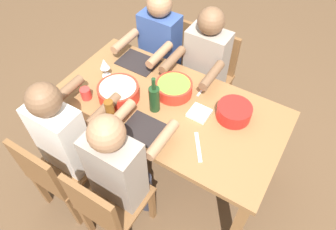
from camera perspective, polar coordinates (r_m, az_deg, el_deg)
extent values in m
plane|color=brown|center=(2.78, 0.00, -8.43)|extent=(8.00, 8.00, 0.00)
cube|color=olive|center=(2.20, 0.00, 1.53)|extent=(1.67, 0.87, 0.04)
cube|color=olive|center=(2.68, -18.63, -2.42)|extent=(0.07, 0.07, 0.70)
cube|color=olive|center=(2.19, 13.01, -19.52)|extent=(0.07, 0.07, 0.70)
cube|color=olive|center=(3.01, -8.95, 7.07)|extent=(0.07, 0.07, 0.70)
cube|color=olive|center=(2.59, 19.45, -5.51)|extent=(0.07, 0.07, 0.70)
cube|color=brown|center=(2.99, -0.75, 9.56)|extent=(0.40, 0.40, 0.03)
cube|color=brown|center=(2.98, 1.13, 14.61)|extent=(0.38, 0.04, 0.40)
cube|color=brown|center=(2.97, 0.33, 3.32)|extent=(0.04, 0.04, 0.42)
cube|color=brown|center=(3.11, -5.06, 5.68)|extent=(0.04, 0.04, 0.42)
cube|color=brown|center=(3.18, 3.54, 7.09)|extent=(0.04, 0.04, 0.42)
cube|color=brown|center=(3.31, -1.65, 9.18)|extent=(0.04, 0.04, 0.42)
cylinder|color=#2D2D38|center=(2.97, -1.66, 3.55)|extent=(0.11, 0.11, 0.45)
cylinder|color=#2D2D38|center=(3.03, -4.22, 4.69)|extent=(0.11, 0.11, 0.45)
cube|color=#334C8C|center=(2.77, -1.49, 13.44)|extent=(0.34, 0.20, 0.55)
cylinder|color=#9E7251|center=(2.44, -1.60, 11.31)|extent=(0.07, 0.30, 0.07)
cylinder|color=#9E7251|center=(2.61, -8.08, 13.63)|extent=(0.07, 0.30, 0.07)
sphere|color=#9E7251|center=(2.57, -1.67, 20.10)|extent=(0.21, 0.21, 0.21)
cube|color=brown|center=(2.83, 7.21, 6.35)|extent=(0.40, 0.40, 0.03)
cube|color=brown|center=(2.82, 9.33, 11.62)|extent=(0.38, 0.04, 0.40)
cube|color=brown|center=(2.84, 8.28, -0.23)|extent=(0.04, 0.04, 0.42)
cube|color=brown|center=(2.93, 2.33, 2.43)|extent=(0.04, 0.04, 0.42)
cube|color=brown|center=(3.06, 11.08, 3.92)|extent=(0.04, 0.04, 0.42)
cube|color=brown|center=(3.14, 5.46, 6.29)|extent=(0.04, 0.04, 0.42)
cylinder|color=#2D2D38|center=(2.82, 6.23, 0.01)|extent=(0.11, 0.11, 0.45)
cylinder|color=#2D2D38|center=(2.86, 3.40, 1.28)|extent=(0.11, 0.11, 0.45)
cube|color=gray|center=(2.60, 7.22, 10.20)|extent=(0.34, 0.20, 0.55)
cylinder|color=brown|center=(2.28, 8.26, 7.45)|extent=(0.07, 0.30, 0.07)
cylinder|color=brown|center=(2.39, 0.86, 10.38)|extent=(0.07, 0.30, 0.07)
sphere|color=brown|center=(2.38, 8.11, 17.07)|extent=(0.21, 0.21, 0.21)
cube|color=brown|center=(2.35, -18.69, -9.22)|extent=(0.40, 0.40, 0.03)
cube|color=brown|center=(2.14, -23.42, -9.61)|extent=(0.38, 0.04, 0.40)
cube|color=brown|center=(2.67, -17.59, -7.43)|extent=(0.04, 0.04, 0.42)
cube|color=brown|center=(2.51, -11.97, -11.05)|extent=(0.04, 0.04, 0.42)
cube|color=brown|center=(2.60, -22.72, -12.59)|extent=(0.04, 0.04, 0.42)
cube|color=brown|center=(2.43, -17.23, -16.78)|extent=(0.04, 0.04, 0.42)
cylinder|color=#2D2D38|center=(2.63, -15.52, -7.44)|extent=(0.11, 0.11, 0.45)
cylinder|color=#2D2D38|center=(2.55, -12.86, -9.11)|extent=(0.11, 0.11, 0.45)
cube|color=white|center=(2.14, -19.48, -4.07)|extent=(0.34, 0.20, 0.55)
cylinder|color=brown|center=(2.25, -18.59, 4.31)|extent=(0.07, 0.30, 0.07)
cylinder|color=brown|center=(2.06, -11.96, 0.93)|extent=(0.07, 0.30, 0.07)
sphere|color=brown|center=(1.88, -22.35, 2.67)|extent=(0.21, 0.21, 0.21)
cube|color=brown|center=(2.15, -9.79, -15.12)|extent=(0.40, 0.40, 0.03)
cube|color=brown|center=(1.92, -14.11, -16.40)|extent=(0.38, 0.04, 0.40)
cube|color=brown|center=(2.46, -9.79, -12.41)|extent=(0.04, 0.04, 0.42)
cube|color=brown|center=(2.35, -3.02, -16.41)|extent=(0.04, 0.04, 0.42)
cube|color=brown|center=(2.38, -15.06, -18.35)|extent=(0.04, 0.04, 0.42)
cylinder|color=#2D2D38|center=(2.43, -7.40, -12.44)|extent=(0.11, 0.11, 0.45)
cylinder|color=#2D2D38|center=(2.38, -4.21, -14.29)|extent=(0.11, 0.11, 0.45)
cube|color=gray|center=(1.92, -9.81, -10.08)|extent=(0.34, 0.20, 0.55)
cylinder|color=#9E7251|center=(2.00, -9.34, -0.41)|extent=(0.07, 0.30, 0.07)
cylinder|color=#9E7251|center=(1.87, -1.08, -4.61)|extent=(0.07, 0.30, 0.07)
sphere|color=#9E7251|center=(1.61, -11.51, -3.41)|extent=(0.21, 0.21, 0.21)
cylinder|color=red|center=(2.24, 1.11, 5.04)|extent=(0.27, 0.27, 0.10)
cylinder|color=#669E33|center=(2.22, 1.13, 5.62)|extent=(0.24, 0.24, 0.03)
cylinder|color=red|center=(2.12, 12.30, 0.57)|extent=(0.24, 0.24, 0.10)
cylinder|color=orange|center=(2.10, 12.45, 1.17)|extent=(0.21, 0.21, 0.04)
cylinder|color=red|center=(2.23, -9.28, 4.22)|extent=(0.30, 0.30, 0.11)
cylinder|color=beige|center=(2.20, -9.39, 4.87)|extent=(0.26, 0.26, 0.04)
cylinder|color=#193819|center=(2.09, -2.57, 3.00)|extent=(0.08, 0.08, 0.20)
cylinder|color=#193819|center=(1.99, -2.72, 5.87)|extent=(0.03, 0.03, 0.09)
cylinder|color=brown|center=(2.03, -10.73, 0.32)|extent=(0.06, 0.06, 0.22)
cylinder|color=silver|center=(2.45, -11.46, 7.28)|extent=(0.07, 0.07, 0.01)
cylinder|color=silver|center=(2.43, -11.61, 7.98)|extent=(0.01, 0.01, 0.07)
cone|color=silver|center=(2.38, -11.91, 9.42)|extent=(0.08, 0.08, 0.08)
cube|color=black|center=(2.54, -5.69, 9.85)|extent=(0.32, 0.23, 0.01)
cube|color=silver|center=(2.31, 6.55, 4.87)|extent=(0.02, 0.17, 0.01)
cylinder|color=red|center=(2.29, -15.20, 3.90)|extent=(0.07, 0.07, 0.09)
cube|color=black|center=(2.04, -4.03, -2.90)|extent=(0.32, 0.23, 0.01)
cube|color=silver|center=(1.97, 5.70, -5.98)|extent=(0.15, 0.20, 0.01)
cube|color=white|center=(2.13, 5.90, 0.34)|extent=(0.14, 0.14, 0.02)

